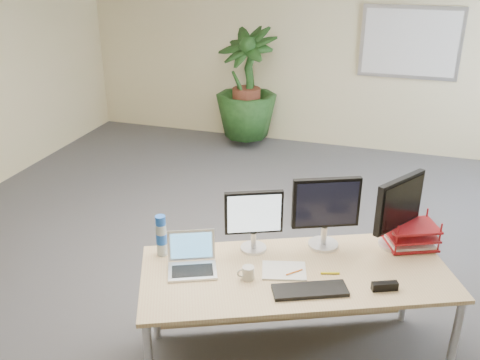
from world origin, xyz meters
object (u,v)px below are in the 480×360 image
(floor_plant, at_px, (246,96))
(laptop, at_px, (192,260))
(desk, at_px, (292,282))
(monitor_left, at_px, (254,217))
(monitor_right, at_px, (326,208))

(floor_plant, bearing_deg, laptop, -77.75)
(desk, bearing_deg, floor_plant, 111.06)
(floor_plant, distance_m, laptop, 4.47)
(desk, distance_m, laptop, 0.72)
(floor_plant, relative_size, laptop, 3.72)
(desk, height_order, laptop, laptop)
(monitor_left, relative_size, monitor_right, 0.85)
(desk, bearing_deg, laptop, -156.95)
(monitor_left, bearing_deg, monitor_right, 22.83)
(desk, bearing_deg, monitor_left, 165.96)
(monitor_left, height_order, laptop, monitor_left)
(floor_plant, height_order, laptop, floor_plant)
(floor_plant, xyz_separation_m, monitor_right, (1.74, -3.82, 0.34))
(monitor_left, height_order, monitor_right, monitor_right)
(monitor_left, relative_size, laptop, 1.12)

